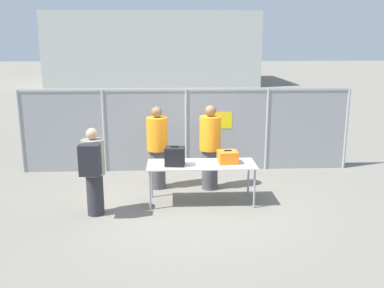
% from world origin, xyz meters
% --- Properties ---
extents(ground_plane, '(120.00, 120.00, 0.00)m').
position_xyz_m(ground_plane, '(0.00, 0.00, 0.00)').
color(ground_plane, slate).
extents(fence_section, '(7.99, 0.07, 2.01)m').
position_xyz_m(fence_section, '(0.01, 2.32, 1.05)').
color(fence_section, '#9EA0A5').
rests_on(fence_section, ground_plane).
extents(inspection_table, '(2.10, 0.78, 0.80)m').
position_xyz_m(inspection_table, '(0.22, 0.11, 0.74)').
color(inspection_table, silver).
rests_on(inspection_table, ground_plane).
extents(suitcase_black, '(0.40, 0.32, 0.38)m').
position_xyz_m(suitcase_black, '(-0.29, 0.02, 0.98)').
color(suitcase_black, black).
rests_on(suitcase_black, inspection_table).
extents(suitcase_orange, '(0.40, 0.38, 0.26)m').
position_xyz_m(suitcase_orange, '(0.74, 0.15, 0.92)').
color(suitcase_orange, orange).
rests_on(suitcase_orange, inspection_table).
extents(traveler_hooded, '(0.40, 0.62, 1.63)m').
position_xyz_m(traveler_hooded, '(-1.76, -0.44, 0.89)').
color(traveler_hooded, '#2D2D33').
rests_on(traveler_hooded, ground_plane).
extents(security_worker_near, '(0.45, 0.45, 1.82)m').
position_xyz_m(security_worker_near, '(0.46, 0.94, 0.94)').
color(security_worker_near, '#4C4C51').
rests_on(security_worker_near, ground_plane).
extents(security_worker_far, '(0.44, 0.44, 1.78)m').
position_xyz_m(security_worker_far, '(-0.66, 1.03, 0.92)').
color(security_worker_far, '#4C4C51').
rests_on(security_worker_far, ground_plane).
extents(utility_trailer, '(3.72, 2.28, 0.67)m').
position_xyz_m(utility_trailer, '(0.54, 4.72, 0.40)').
color(utility_trailer, '#B2B2B7').
rests_on(utility_trailer, ground_plane).
extents(distant_hangar, '(14.74, 8.68, 5.05)m').
position_xyz_m(distant_hangar, '(-1.66, 25.62, 2.53)').
color(distant_hangar, '#B2B7B2').
rests_on(distant_hangar, ground_plane).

